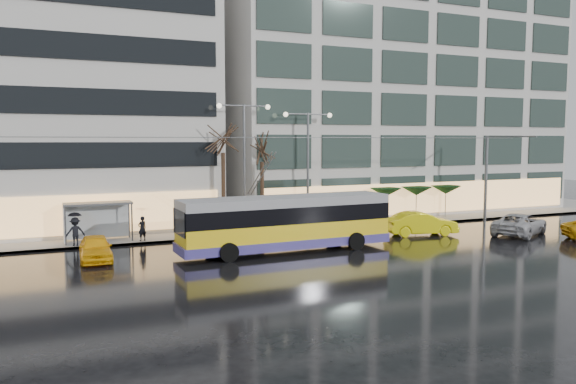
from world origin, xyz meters
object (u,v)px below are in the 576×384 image
trolleybus (286,225)px  street_lamp_near (244,149)px  bus_shelter (92,213)px  taxi_a (95,248)px

trolleybus → street_lamp_near: size_ratio=1.44×
trolleybus → street_lamp_near: street_lamp_near is taller
bus_shelter → taxi_a: (-0.23, -5.56, -1.25)m
street_lamp_near → taxi_a: (-10.61, -5.67, -5.28)m
taxi_a → bus_shelter: bearing=89.4°
trolleybus → street_lamp_near: 8.64m
bus_shelter → taxi_a: bearing=-92.4°
trolleybus → bus_shelter: trolleybus is taller
bus_shelter → trolleybus: bearing=-35.1°
trolleybus → bus_shelter: (-10.43, 7.34, 0.34)m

